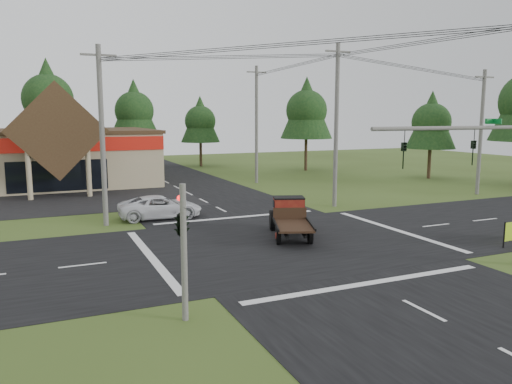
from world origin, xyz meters
TOP-DOWN VIEW (x-y plane):
  - ground at (0.00, 0.00)m, footprint 120.00×120.00m
  - road_ns at (0.00, 0.00)m, footprint 12.00×120.00m
  - road_ew at (0.00, 0.00)m, footprint 120.00×12.00m
  - parking_apron at (-14.00, 19.00)m, footprint 28.00×14.00m
  - traffic_signal_mast at (5.82, -7.50)m, footprint 8.12×0.24m
  - traffic_signal_corner at (-7.50, -7.32)m, footprint 0.53×2.48m
  - utility_pole_nw at (-8.00, 8.00)m, footprint 2.00×0.30m
  - utility_pole_ne at (8.00, 8.00)m, footprint 2.00×0.30m
  - utility_pole_far at (22.00, 8.00)m, footprint 2.00×0.30m
  - utility_pole_n at (8.00, 22.00)m, footprint 2.00×0.30m
  - tree_row_c at (-10.00, 41.00)m, footprint 7.28×7.28m
  - tree_row_d at (0.00, 42.00)m, footprint 6.16×6.16m
  - tree_row_e at (8.00, 40.00)m, footprint 5.04×5.04m
  - tree_side_ne at (18.00, 30.00)m, footprint 6.16×6.16m
  - tree_side_e_near at (26.00, 18.00)m, footprint 5.04×5.04m
  - antique_flatbed_truck at (0.71, 0.92)m, footprint 3.54×5.34m
  - white_pickup at (-4.54, 8.83)m, footprint 5.32×2.58m

SIDE VIEW (x-z plane):
  - ground at x=0.00m, z-range 0.00..0.00m
  - road_ns at x=0.00m, z-range 0.00..0.02m
  - road_ew at x=0.00m, z-range 0.00..0.02m
  - parking_apron at x=-14.00m, z-range 0.00..0.03m
  - white_pickup at x=-4.54m, z-range 0.00..1.46m
  - antique_flatbed_truck at x=0.71m, z-range 0.00..2.09m
  - traffic_signal_corner at x=-7.50m, z-range 1.32..5.72m
  - traffic_signal_mast at x=5.82m, z-range 0.93..7.93m
  - utility_pole_far at x=22.00m, z-range 0.14..10.34m
  - utility_pole_nw at x=-8.00m, z-range 0.14..10.64m
  - utility_pole_n at x=8.00m, z-range 0.14..11.34m
  - utility_pole_ne at x=8.00m, z-range 0.14..11.64m
  - tree_row_e at x=8.00m, z-range 1.49..10.58m
  - tree_side_e_near at x=26.00m, z-range 1.49..10.58m
  - tree_row_d at x=0.00m, z-range 1.82..12.93m
  - tree_side_ne at x=18.00m, z-range 1.82..12.93m
  - tree_row_c at x=-10.00m, z-range 2.16..15.29m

